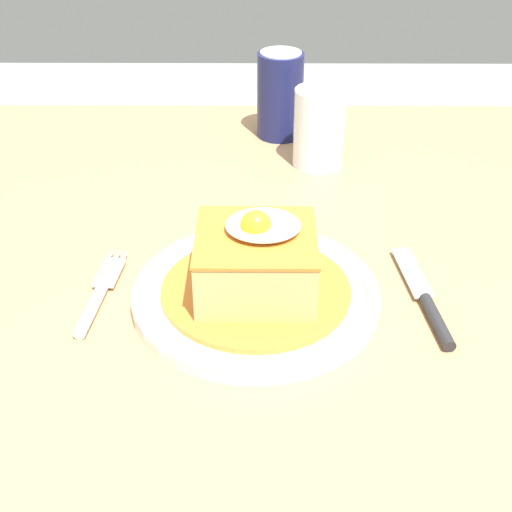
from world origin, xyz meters
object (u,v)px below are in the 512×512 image
at_px(fork, 97,297).
at_px(soda_can, 278,95).
at_px(main_plate, 256,293).
at_px(knife, 429,306).
at_px(drinking_glass, 319,133).

relative_size(fork, soda_can, 1.14).
bearing_deg(soda_can, main_plate, -94.15).
distance_m(main_plate, fork, 0.16).
relative_size(main_plate, knife, 1.48).
distance_m(fork, soda_can, 0.46).
bearing_deg(soda_can, fork, -114.32).
height_order(fork, soda_can, soda_can).
relative_size(fork, drinking_glass, 1.35).
xyz_separation_m(main_plate, knife, (0.17, -0.02, -0.00)).
xyz_separation_m(main_plate, soda_can, (0.03, 0.41, 0.05)).
relative_size(knife, soda_can, 1.34).
xyz_separation_m(main_plate, drinking_glass, (0.08, 0.31, 0.04)).
distance_m(knife, drinking_glass, 0.34).
bearing_deg(knife, main_plate, 174.49).
distance_m(main_plate, knife, 0.17).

